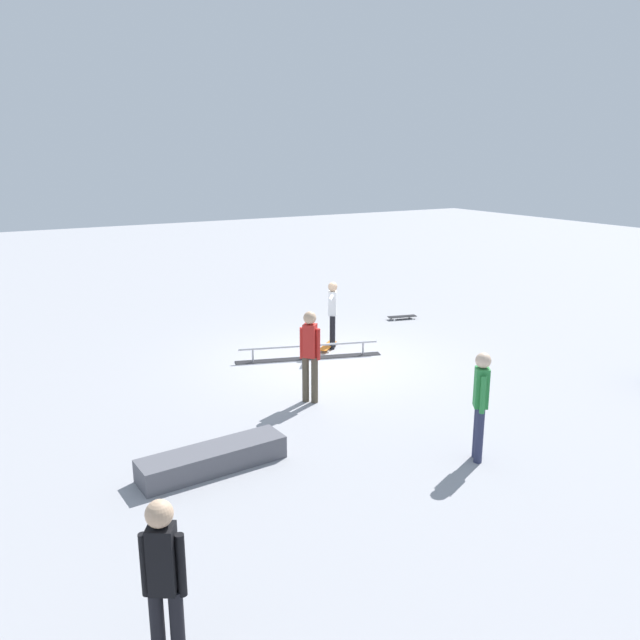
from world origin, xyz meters
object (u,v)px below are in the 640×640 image
at_px(skate_ledge, 213,459).
at_px(bystander_black_shirt, 164,580).
at_px(loose_skateboard_black, 402,317).
at_px(bystander_green_shirt, 481,400).
at_px(grind_rail, 309,352).
at_px(bystander_red_shirt, 310,352).
at_px(skater_main, 333,310).
at_px(skateboard_main, 328,346).

bearing_deg(skate_ledge, bystander_black_shirt, 63.91).
bearing_deg(loose_skateboard_black, skate_ledge, -129.34).
bearing_deg(bystander_green_shirt, bystander_black_shirt, -37.21).
bearing_deg(grind_rail, bystander_green_shirt, 106.16).
bearing_deg(bystander_red_shirt, bystander_black_shirt, -83.75).
bearing_deg(skater_main, skateboard_main, 127.41).
relative_size(bystander_red_shirt, loose_skateboard_black, 2.08).
bearing_deg(skate_ledge, skater_main, -137.02).
height_order(bystander_green_shirt, loose_skateboard_black, bystander_green_shirt).
height_order(skate_ledge, bystander_green_shirt, bystander_green_shirt).
distance_m(grind_rail, bystander_green_shirt, 5.54).
bearing_deg(grind_rail, bystander_black_shirt, 71.16).
distance_m(skate_ledge, bystander_black_shirt, 3.83).
bearing_deg(skateboard_main, skate_ledge, 3.15).
relative_size(bystander_black_shirt, bystander_red_shirt, 1.00).
xyz_separation_m(bystander_red_shirt, loose_skateboard_black, (-5.11, -4.01, -0.90)).
distance_m(skate_ledge, skateboard_main, 6.08).
height_order(skater_main, bystander_green_shirt, bystander_green_shirt).
xyz_separation_m(skate_ledge, loose_skateboard_black, (-7.57, -5.57, -0.10)).
bearing_deg(skater_main, grind_rail, 151.38).
xyz_separation_m(skater_main, bystander_green_shirt, (0.99, 5.87, 0.02)).
height_order(grind_rail, bystander_red_shirt, bystander_red_shirt).
distance_m(bystander_green_shirt, loose_skateboard_black, 8.33).
xyz_separation_m(grind_rail, bystander_red_shirt, (1.21, 2.25, 0.83)).
distance_m(grind_rail, skate_ledge, 5.30).
distance_m(grind_rail, loose_skateboard_black, 4.28).
xyz_separation_m(skate_ledge, skateboard_main, (-4.39, -4.21, -0.10)).
xyz_separation_m(skate_ledge, bystander_black_shirt, (1.65, 3.36, 0.80)).
distance_m(skater_main, bystander_red_shirt, 3.35).
bearing_deg(skater_main, bystander_red_shirt, 178.63).
distance_m(skater_main, skateboard_main, 0.86).
height_order(skater_main, bystander_red_shirt, bystander_red_shirt).
xyz_separation_m(grind_rail, skate_ledge, (3.67, 3.82, 0.03)).
xyz_separation_m(skater_main, loose_skateboard_black, (-3.05, -1.36, -0.85)).
bearing_deg(skateboard_main, grind_rail, -11.92).
distance_m(grind_rail, bystander_black_shirt, 8.97).
distance_m(skate_ledge, bystander_green_shirt, 3.97).
xyz_separation_m(bystander_black_shirt, bystander_green_shirt, (-5.17, -1.70, -0.02)).
height_order(grind_rail, skater_main, skater_main).
xyz_separation_m(skate_ledge, bystander_green_shirt, (-3.53, 1.66, 0.78)).
relative_size(skate_ledge, bystander_red_shirt, 1.26).
bearing_deg(skater_main, skate_ledge, 169.45).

